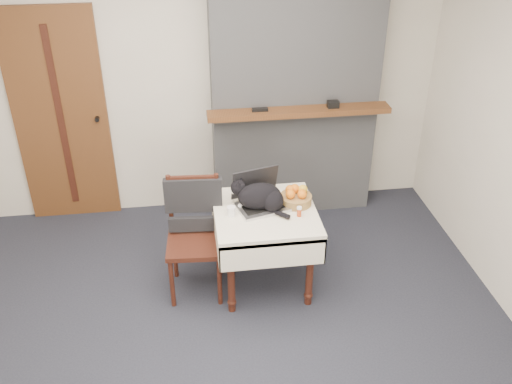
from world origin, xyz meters
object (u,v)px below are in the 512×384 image
(side_table, at_px, (265,223))
(door, at_px, (61,119))
(laptop, at_px, (259,197))
(cat, at_px, (261,197))
(chair, at_px, (194,219))
(pill_bottle, at_px, (299,211))
(fruit_basket, at_px, (296,197))
(cream_jar, at_px, (231,211))

(side_table, bearing_deg, door, 142.00)
(door, xyz_separation_m, side_table, (1.66, -1.30, -0.41))
(side_table, height_order, laptop, laptop)
(cat, bearing_deg, laptop, 115.86)
(cat, bearing_deg, chair, -161.61)
(laptop, distance_m, pill_bottle, 0.34)
(cat, xyz_separation_m, chair, (-0.51, 0.04, -0.19))
(fruit_basket, bearing_deg, laptop, 176.16)
(cream_jar, relative_size, chair, 0.08)
(side_table, xyz_separation_m, cream_jar, (-0.26, -0.03, 0.15))
(cat, xyz_separation_m, fruit_basket, (0.28, 0.04, -0.05))
(chair, bearing_deg, side_table, -4.44)
(pill_bottle, bearing_deg, laptop, 143.22)
(chair, bearing_deg, cream_jar, -18.13)
(pill_bottle, xyz_separation_m, fruit_basket, (0.01, 0.19, 0.02))
(door, relative_size, chair, 2.08)
(pill_bottle, bearing_deg, chair, 166.26)
(cream_jar, relative_size, fruit_basket, 0.30)
(chair, bearing_deg, door, 136.73)
(fruit_basket, bearing_deg, cream_jar, -168.04)
(laptop, height_order, cat, laptop)
(cat, bearing_deg, fruit_basket, 31.10)
(cream_jar, bearing_deg, door, 136.41)
(cat, xyz_separation_m, cream_jar, (-0.23, -0.07, -0.07))
(fruit_basket, distance_m, chair, 0.81)
(side_table, relative_size, chair, 0.81)
(chair, bearing_deg, laptop, 5.61)
(door, height_order, fruit_basket, door)
(laptop, bearing_deg, fruit_basket, -18.78)
(door, relative_size, cat, 4.52)
(cat, bearing_deg, pill_bottle, -5.15)
(cat, distance_m, fruit_basket, 0.29)
(laptop, relative_size, cream_jar, 5.98)
(cat, bearing_deg, cream_jar, -139.77)
(fruit_basket, bearing_deg, pill_bottle, -93.13)
(pill_bottle, bearing_deg, cream_jar, 171.32)
(side_table, xyz_separation_m, laptop, (-0.03, 0.10, 0.18))
(fruit_basket, xyz_separation_m, chair, (-0.79, 0.01, -0.14))
(cream_jar, distance_m, pill_bottle, 0.51)
(cat, xyz_separation_m, pill_bottle, (0.27, -0.15, -0.06))
(cat, relative_size, chair, 0.46)
(door, height_order, cat, door)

